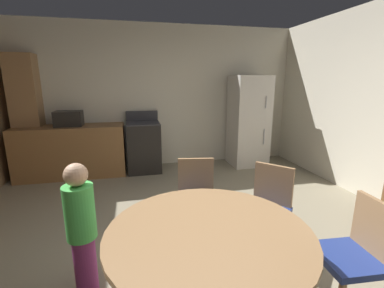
{
  "coord_description": "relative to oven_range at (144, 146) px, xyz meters",
  "views": [
    {
      "loc": [
        -0.54,
        -2.09,
        1.66
      ],
      "look_at": [
        0.17,
        1.02,
        0.89
      ],
      "focal_mm": 24.56,
      "sensor_mm": 36.0,
      "label": 1
    }
  ],
  "objects": [
    {
      "name": "ground_plane",
      "position": [
        0.37,
        -2.75,
        -0.47
      ],
      "size": [
        14.0,
        14.0,
        0.0
      ],
      "primitive_type": "plane",
      "color": "gray"
    },
    {
      "name": "wall_back",
      "position": [
        0.37,
        0.4,
        0.88
      ],
      "size": [
        5.64,
        0.12,
        2.7
      ],
      "primitive_type": "cube",
      "color": "silver",
      "rests_on": "ground"
    },
    {
      "name": "kitchen_counter",
      "position": [
        -1.25,
        -0.0,
        -0.02
      ],
      "size": [
        1.8,
        0.6,
        0.9
      ],
      "primitive_type": "cube",
      "color": "olive",
      "rests_on": "ground"
    },
    {
      "name": "pantry_column",
      "position": [
        -1.93,
        0.18,
        0.58
      ],
      "size": [
        0.44,
        0.36,
        2.1
      ],
      "primitive_type": "cube",
      "color": "#9E754C",
      "rests_on": "ground"
    },
    {
      "name": "oven_range",
      "position": [
        0.0,
        0.0,
        0.0
      ],
      "size": [
        0.6,
        0.6,
        1.1
      ],
      "color": "black",
      "rests_on": "ground"
    },
    {
      "name": "refrigerator",
      "position": [
        2.06,
        -0.05,
        0.41
      ],
      "size": [
        0.68,
        0.68,
        1.76
      ],
      "color": "silver",
      "rests_on": "ground"
    },
    {
      "name": "microwave",
      "position": [
        -1.25,
        -0.0,
        0.56
      ],
      "size": [
        0.44,
        0.32,
        0.26
      ],
      "primitive_type": "cube",
      "color": "black",
      "rests_on": "kitchen_counter"
    },
    {
      "name": "dining_table",
      "position": [
        0.25,
        -3.44,
        0.14
      ],
      "size": [
        1.29,
        1.29,
        0.76
      ],
      "color": "#9E754C",
      "rests_on": "ground"
    },
    {
      "name": "chair_north",
      "position": [
        0.43,
        -2.38,
        0.03
      ],
      "size": [
        0.46,
        0.46,
        0.87
      ],
      "rotation": [
        0.0,
        0.0,
        4.54
      ],
      "color": "#9E754C",
      "rests_on": "ground"
    },
    {
      "name": "chair_northeast",
      "position": [
        1.06,
        -2.73,
        0.03
      ],
      "size": [
        0.56,
        0.56,
        0.87
      ],
      "rotation": [
        0.0,
        0.0,
        3.86
      ],
      "color": "#9E754C",
      "rests_on": "ground"
    },
    {
      "name": "chair_east",
      "position": [
        1.32,
        -3.52,
        0.03
      ],
      "size": [
        0.43,
        0.43,
        0.87
      ],
      "rotation": [
        0.0,
        0.0,
        3.06
      ],
      "color": "#9E754C",
      "rests_on": "ground"
    },
    {
      "name": "person_child",
      "position": [
        -0.6,
        -2.92,
        0.11
      ],
      "size": [
        0.3,
        0.3,
        1.09
      ],
      "rotation": [
        0.0,
        0.0,
        5.73
      ],
      "color": "#8C337A",
      "rests_on": "ground"
    }
  ]
}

